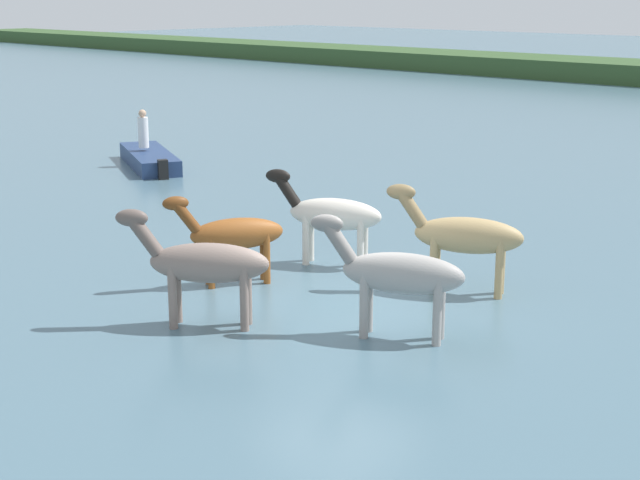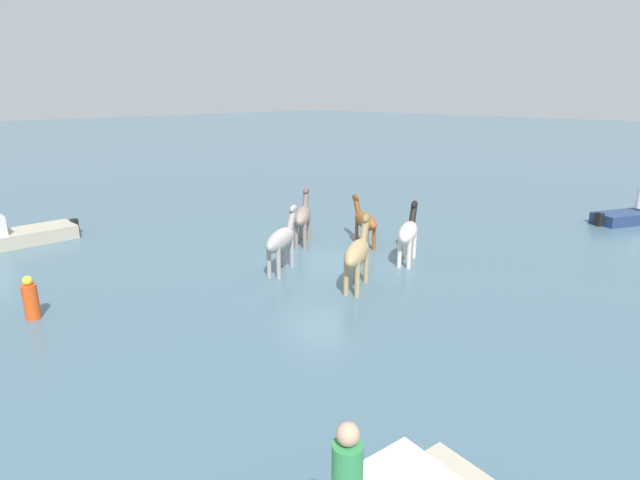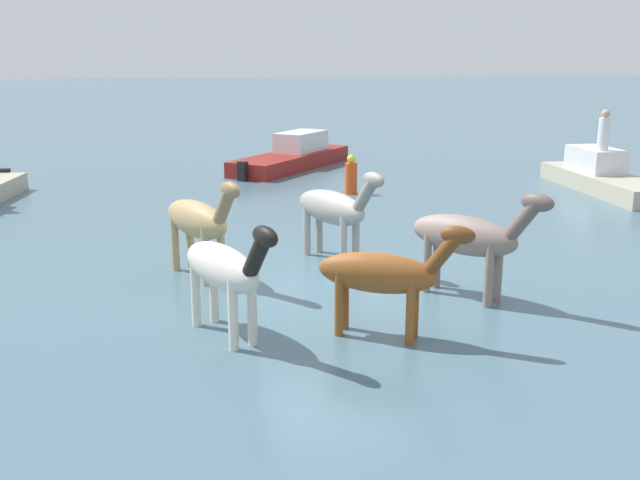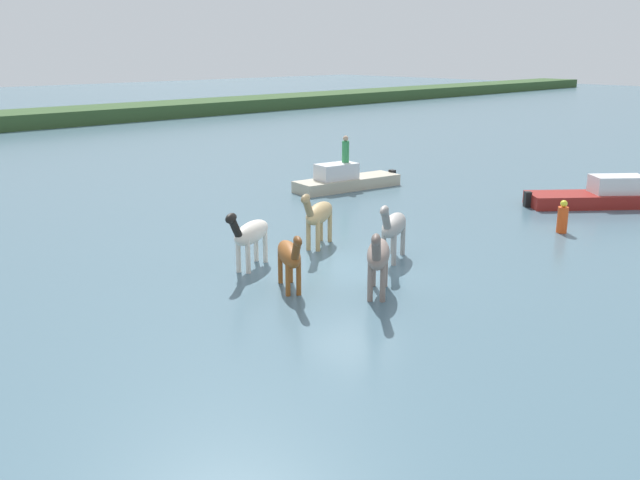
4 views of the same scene
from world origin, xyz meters
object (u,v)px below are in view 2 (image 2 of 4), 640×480
Objects in this scene: horse_gray_outer at (303,216)px; horse_lead at (365,221)px; horse_dun_straggler at (281,239)px; boat_launch_far at (637,218)px; person_spotter_bow at (347,478)px; buoy_channel_marker at (31,300)px; horse_dark_mare at (357,253)px; horse_rear_stallion at (408,232)px.

horse_gray_outer reaches higher than horse_lead.
boat_launch_far is at bearing -50.12° from horse_dun_straggler.
buoy_channel_marker is (-0.03, -10.56, -1.24)m from person_spotter_bow.
horse_gray_outer is at bearing 173.34° from boat_launch_far.
horse_dun_straggler is 0.99× the size of horse_dark_mare.
horse_gray_outer is at bearing 66.75° from horse_lead.
horse_dark_mare reaches higher than horse_gray_outer.
horse_rear_stallion is 2.98m from horse_dark_mare.
horse_dun_straggler is 1.12× the size of horse_lead.
horse_lead is 10.89m from buoy_channel_marker.
horse_rear_stallion is (-0.99, 4.05, -0.03)m from horse_gray_outer.
horse_gray_outer is at bearing 38.24° from horse_dark_mare.
person_spotter_bow is (9.32, 10.42, 0.69)m from horse_gray_outer.
horse_lead is at bearing -91.33° from horse_gray_outer.
person_spotter_bow is at bearing -170.52° from horse_gray_outer.
horse_lead is at bearing -141.32° from person_spotter_bow.
horse_lead is 13.76m from person_spotter_bow.
horse_dark_mare is 2.01× the size of person_spotter_bow.
boat_launch_far is (-14.56, 3.79, -0.91)m from horse_dark_mare.
horse_gray_outer is 3.11m from horse_dun_straggler.
horse_rear_stallion is 12.14m from person_spotter_bow.
horse_lead reaches higher than buoy_channel_marker.
horse_gray_outer is at bearing -131.81° from person_spotter_bow.
horse_dark_mare is 8.60m from buoy_channel_marker.
horse_rear_stallion is 11.11m from buoy_channel_marker.
horse_rear_stallion is at bearing -21.55° from horse_dark_mare.
horse_gray_outer is 0.94× the size of horse_rear_stallion.
horse_dark_mare reaches higher than boat_launch_far.
buoy_channel_marker is at bearing 137.10° from horse_dun_straggler.
boat_launch_far is at bearing -174.06° from person_spotter_bow.
person_spotter_bow reaches higher than horse_gray_outer.
horse_rear_stallion is 12.33m from boat_launch_far.
horse_gray_outer is 2.31m from horse_lead.
horse_dun_straggler is 3.99m from horse_lead.
horse_dark_mare is at bearing 148.47° from buoy_channel_marker.
person_spotter_bow is (7.34, 6.07, 0.68)m from horse_dark_mare.
buoy_channel_marker is at bearing 140.40° from horse_gray_outer.
boat_launch_far is at bearing -41.93° from horse_dark_mare.
person_spotter_bow reaches higher than horse_lead.
boat_launch_far is (-15.17, 6.40, -0.89)m from horse_dun_straggler.
person_spotter_bow is at bearing -147.84° from boat_launch_far.
horse_dark_mare is at bearing -168.38° from boat_launch_far.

